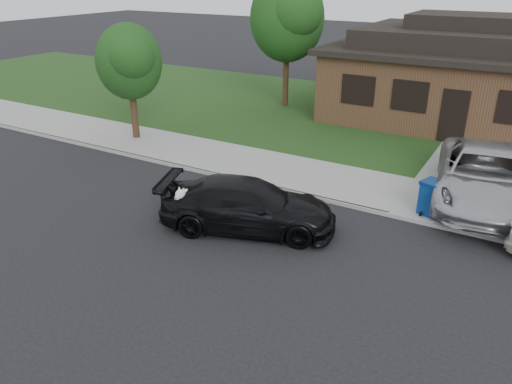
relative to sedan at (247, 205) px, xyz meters
The scene contains 11 objects.
ground 1.23m from the sedan, 125.82° to the right, with size 120.00×120.00×0.00m, color black.
sidewalk 4.27m from the sedan, 98.09° to the left, with size 60.00×3.00×0.12m, color gray.
curb 2.81m from the sedan, 102.51° to the left, with size 60.00×0.12×0.12m, color gray.
lawn 12.21m from the sedan, 92.79° to the left, with size 60.00×13.00×0.13m, color #193814.
driveway 10.67m from the sedan, 59.50° to the left, with size 4.50×13.00×0.14m, color gray.
sedan is the anchor object (origin of this frame).
minivan 7.17m from the sedan, 42.50° to the left, with size 2.66×5.76×1.60m, color #B4B5BB.
recycling_bin 5.26m from the sedan, 37.04° to the left, with size 0.78×0.78×1.02m.
house 14.65m from the sedan, 76.49° to the left, with size 12.60×8.60×4.65m.
tree_0 13.56m from the sedan, 112.24° to the left, with size 3.78×3.60×6.34m.
tree_2 9.41m from the sedan, 151.74° to the left, with size 2.73×2.60×4.59m.
Camera 1 is at (6.94, -9.59, 6.54)m, focal length 35.00 mm.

